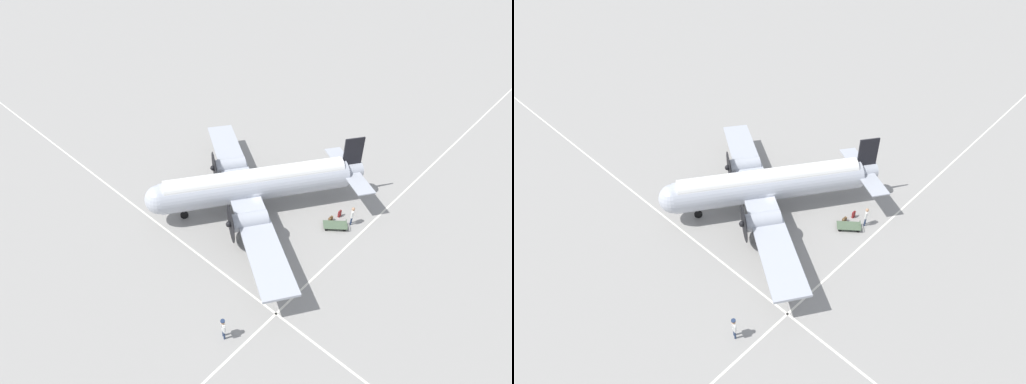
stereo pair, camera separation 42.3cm
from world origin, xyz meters
TOP-DOWN VIEW (x-y plane):
  - ground_plane at (0.00, 0.00)m, footprint 300.00×300.00m
  - apron_line_eastwest at (0.00, -8.67)m, footprint 120.00×0.16m
  - apron_line_northsouth at (-7.33, 0.00)m, footprint 0.16×120.00m
  - airliner_main at (-0.35, 0.23)m, footprint 18.36×21.08m
  - crew_foreground at (-10.92, -7.39)m, footprint 0.39×0.54m
  - passenger_boarding at (3.86, -7.43)m, footprint 0.57×0.33m
  - suitcase_near_door at (4.01, -6.18)m, footprint 0.36×0.14m
  - suitcase_upright_spare at (2.95, -5.98)m, footprint 0.47×0.19m
  - baggage_cart at (2.54, -6.72)m, footprint 2.08×2.20m
  - traffic_cone at (-4.01, -6.98)m, footprint 0.39×0.39m

SIDE VIEW (x-z plane):
  - ground_plane at x=0.00m, z-range 0.00..0.00m
  - apron_line_eastwest at x=0.00m, z-range 0.00..0.01m
  - apron_line_northsouth at x=-7.33m, z-range 0.00..0.01m
  - suitcase_upright_spare at x=2.95m, z-range -0.02..0.47m
  - traffic_cone at x=-4.01m, z-range -0.02..0.49m
  - baggage_cart at x=2.54m, z-range 0.00..0.56m
  - suitcase_near_door at x=4.01m, z-range -0.02..0.64m
  - passenger_boarding at x=3.86m, z-range 0.20..1.97m
  - crew_foreground at x=-10.92m, z-range 0.22..1.97m
  - airliner_main at x=-0.35m, z-range -0.38..5.46m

